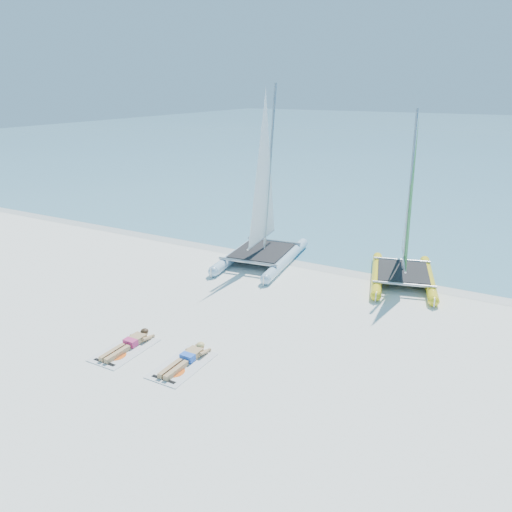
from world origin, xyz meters
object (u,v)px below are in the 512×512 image
(towel_b, at_px, (182,365))
(sunbather_b, at_px, (187,358))
(towel_a, at_px, (125,350))
(sunbather_a, at_px, (130,343))
(catamaran_blue, at_px, (263,210))
(catamaran_yellow, at_px, (407,226))

(towel_b, distance_m, sunbather_b, 0.22)
(towel_a, distance_m, sunbather_a, 0.22)
(catamaran_blue, height_order, towel_a, catamaran_blue)
(catamaran_yellow, bearing_deg, catamaran_blue, 174.09)
(catamaran_yellow, height_order, towel_a, catamaran_yellow)
(catamaran_blue, relative_size, catamaran_yellow, 1.14)
(towel_a, height_order, towel_b, same)
(catamaran_blue, bearing_deg, towel_b, -83.11)
(towel_b, bearing_deg, towel_a, -176.14)
(towel_a, relative_size, sunbather_b, 1.07)
(catamaran_blue, distance_m, towel_b, 8.64)
(catamaran_blue, height_order, sunbather_b, catamaran_blue)
(catamaran_yellow, distance_m, sunbather_b, 9.64)
(sunbather_b, bearing_deg, catamaran_blue, 104.43)
(towel_a, xyz_separation_m, towel_b, (1.84, 0.12, 0.00))
(catamaran_blue, xyz_separation_m, sunbather_a, (0.20, -8.06, -2.00))
(sunbather_a, bearing_deg, sunbather_b, 3.86)
(catamaran_yellow, distance_m, sunbather_a, 10.53)
(catamaran_blue, distance_m, towel_a, 8.52)
(catamaran_yellow, bearing_deg, sunbather_b, -126.25)
(catamaran_blue, bearing_deg, sunbather_b, -82.78)
(towel_a, distance_m, towel_b, 1.84)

